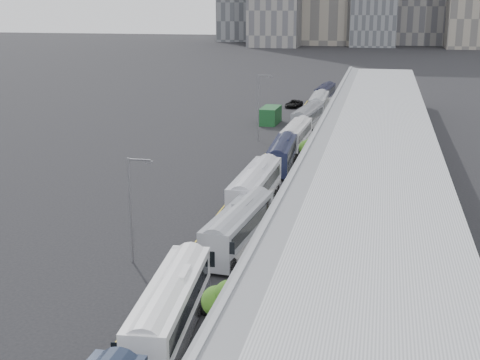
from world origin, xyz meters
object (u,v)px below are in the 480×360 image
(bus_3, at_px, (239,231))
(bus_6, at_px, (296,138))
(bus_4, at_px, (255,192))
(bus_5, at_px, (282,157))
(street_lamp_near, at_px, (132,203))
(bus_9, at_px, (325,95))
(street_lamp_far, at_px, (260,103))
(shipping_container, at_px, (270,115))
(suv, at_px, (294,104))
(bus_7, at_px, (308,120))
(bus_2, at_px, (171,313))
(bus_8, at_px, (319,106))

(bus_3, bearing_deg, bus_6, 95.90)
(bus_4, xyz_separation_m, bus_5, (0.24, 16.48, -0.18))
(bus_3, xyz_separation_m, street_lamp_near, (-7.41, -4.60, 3.35))
(bus_4, xyz_separation_m, street_lamp_near, (-6.65, -16.00, 3.22))
(bus_9, xyz_separation_m, street_lamp_far, (-6.04, -40.35, 4.03))
(shipping_container, bearing_deg, suv, 87.24)
(bus_7, height_order, bus_9, bus_7)
(bus_2, xyz_separation_m, bus_9, (0.53, 100.05, -0.09))
(bus_6, bearing_deg, bus_4, -88.85)
(bus_5, relative_size, bus_6, 0.98)
(bus_8, xyz_separation_m, bus_9, (-0.30, 15.66, -0.12))
(street_lamp_near, height_order, shipping_container, street_lamp_near)
(bus_4, height_order, bus_7, bus_4)
(bus_2, relative_size, shipping_container, 2.11)
(bus_3, height_order, street_lamp_far, street_lamp_far)
(bus_3, distance_m, bus_5, 27.88)
(bus_9, relative_size, street_lamp_near, 1.47)
(bus_5, relative_size, bus_7, 0.94)
(bus_3, xyz_separation_m, bus_4, (-0.76, 11.40, 0.13))
(bus_5, xyz_separation_m, bus_8, (0.49, 40.88, 0.12))
(bus_7, bearing_deg, shipping_container, 153.26)
(bus_9, bearing_deg, bus_6, -86.18)
(suv, bearing_deg, bus_8, -43.36)
(bus_6, xyz_separation_m, bus_8, (0.33, 29.01, 0.09))
(bus_2, relative_size, bus_8, 0.99)
(bus_7, distance_m, suv, 23.23)
(street_lamp_near, bearing_deg, street_lamp_far, 88.78)
(bus_7, bearing_deg, street_lamp_near, -91.07)
(bus_4, distance_m, suv, 65.53)
(bus_3, distance_m, street_lamp_near, 9.34)
(bus_7, bearing_deg, bus_4, -84.75)
(bus_2, xyz_separation_m, bus_3, (0.85, 15.64, -0.04))
(bus_5, relative_size, suv, 2.43)
(bus_5, distance_m, street_lamp_far, 17.67)
(bus_4, bearing_deg, bus_8, 90.47)
(bus_2, height_order, street_lamp_near, street_lamp_near)
(bus_3, xyz_separation_m, suv, (-5.63, 76.74, -0.86))
(bus_3, height_order, bus_4, bus_4)
(bus_7, bearing_deg, bus_5, -84.53)
(bus_2, relative_size, suv, 2.59)
(bus_5, height_order, street_lamp_near, street_lamp_near)
(bus_2, height_order, bus_3, bus_2)
(bus_6, height_order, shipping_container, bus_6)
(bus_3, distance_m, bus_6, 39.75)
(bus_9, bearing_deg, bus_8, -85.05)
(bus_8, distance_m, suv, 9.80)
(bus_9, xyz_separation_m, street_lamp_near, (-7.08, -89.01, 3.40))
(bus_3, xyz_separation_m, street_lamp_far, (-6.37, 44.06, 3.99))
(bus_5, xyz_separation_m, shipping_container, (-6.64, 30.55, -0.12))
(bus_4, xyz_separation_m, street_lamp_far, (-5.61, 32.66, 3.85))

